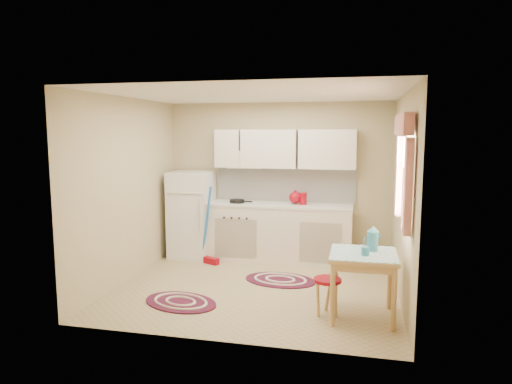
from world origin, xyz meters
TOP-DOWN VIEW (x-y plane):
  - room_shell at (0.16, 0.24)m, footprint 3.64×3.60m
  - fridge at (-1.36, 1.25)m, footprint 0.65×0.60m
  - broom at (-0.92, 0.90)m, footprint 0.30×0.22m
  - base_cabinets at (0.08, 1.30)m, footprint 2.25×0.60m
  - countertop at (0.08, 1.30)m, footprint 2.27×0.62m
  - frying_pan at (-0.60, 1.25)m, footprint 0.27×0.27m
  - red_kettle at (0.32, 1.30)m, footprint 0.26×0.24m
  - red_canister at (0.45, 1.30)m, footprint 0.13×0.13m
  - table at (1.35, -0.68)m, footprint 0.72×0.72m
  - stool at (0.97, -0.70)m, footprint 0.33×0.33m
  - coffee_pot at (1.45, -0.56)m, footprint 0.18×0.16m
  - mug at (1.36, -0.78)m, footprint 0.11×0.11m
  - rug_center at (0.26, 0.35)m, footprint 1.06×0.77m
  - rug_left at (-0.77, -0.73)m, footprint 1.09×0.88m

SIDE VIEW (x-z plane):
  - rug_center at x=0.26m, z-range 0.00..0.02m
  - rug_left at x=-0.77m, z-range 0.00..0.02m
  - stool at x=0.97m, z-range 0.00..0.42m
  - table at x=1.35m, z-range 0.00..0.72m
  - base_cabinets at x=0.08m, z-range 0.00..0.88m
  - broom at x=-0.92m, z-range 0.00..1.20m
  - fridge at x=-1.36m, z-range 0.00..1.40m
  - mug at x=1.36m, z-range 0.72..0.82m
  - coffee_pot at x=1.45m, z-range 0.72..1.02m
  - countertop at x=0.08m, z-range 0.88..0.92m
  - frying_pan at x=-0.60m, z-range 0.92..0.97m
  - red_canister at x=0.45m, z-range 0.92..1.08m
  - red_kettle at x=0.32m, z-range 0.92..1.13m
  - room_shell at x=0.16m, z-range 0.34..2.86m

